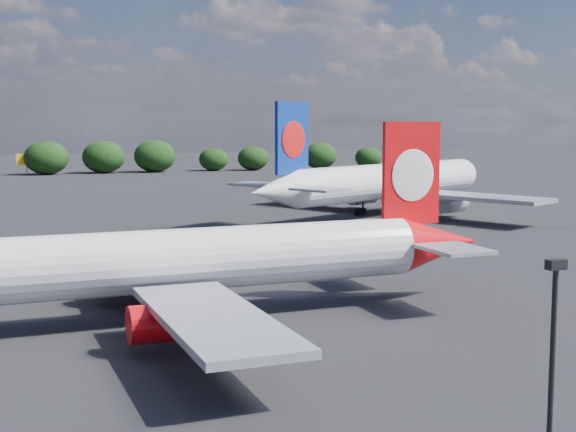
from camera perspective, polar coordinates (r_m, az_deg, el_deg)
name	(u,v)px	position (r m, az deg, el deg)	size (l,w,h in m)	color
qantas_airliner	(211,260)	(56.12, -5.46, -3.11)	(41.93, 39.78, 13.74)	white
china_southern_airliner	(381,183)	(116.30, 6.65, 2.37)	(47.24, 45.54, 16.23)	white
apron_lamp_post	(550,414)	(24.21, 18.14, -13.22)	(0.55, 0.30, 10.03)	black
billboard_yellow	(26,160)	(215.95, -18.11, 3.81)	(5.00, 0.30, 5.50)	yellow
horizon_treeline	(3,161)	(213.28, -19.63, 3.72)	(206.03, 14.84, 8.73)	black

